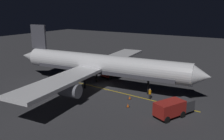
{
  "coord_description": "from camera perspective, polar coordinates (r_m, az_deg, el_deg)",
  "views": [
    {
      "loc": [
        34.92,
        23.93,
        14.21
      ],
      "look_at": [
        0.0,
        2.0,
        3.5
      ],
      "focal_mm": 38.53,
      "sensor_mm": 36.0,
      "label": 1
    }
  ],
  "objects": [
    {
      "name": "apron_guide_stripe",
      "position": [
        41.82,
        1.58,
        -5.31
      ],
      "size": [
        2.04,
        27.87,
        0.01
      ],
      "primitive_type": "cube",
      "rotation": [
        0.0,
        0.0,
        -0.06
      ],
      "color": "gold",
      "rests_on": "ground_plane"
    },
    {
      "name": "baggage_truck",
      "position": [
        33.58,
        14.26,
        -8.76
      ],
      "size": [
        6.24,
        4.4,
        2.23
      ],
      "color": "maroon",
      "rests_on": "ground_plane"
    },
    {
      "name": "ground_plane",
      "position": [
        44.69,
        -2.18,
        -4.13
      ],
      "size": [
        180.0,
        180.0,
        0.2
      ],
      "primitive_type": "cube",
      "color": "#323236"
    },
    {
      "name": "traffic_cone_near_right",
      "position": [
        35.85,
        3.79,
        -8.39
      ],
      "size": [
        0.5,
        0.5,
        0.55
      ],
      "color": "#EA590F",
      "rests_on": "ground_plane"
    },
    {
      "name": "traffic_cone_under_wing",
      "position": [
        38.82,
        4.24,
        -6.56
      ],
      "size": [
        0.5,
        0.5,
        0.55
      ],
      "color": "#EA590F",
      "rests_on": "ground_plane"
    },
    {
      "name": "airliner",
      "position": [
        43.84,
        -2.95,
        1.12
      ],
      "size": [
        38.4,
        38.12,
        10.91
      ],
      "color": "white",
      "rests_on": "ground_plane"
    },
    {
      "name": "catering_truck",
      "position": [
        50.85,
        0.26,
        -0.13
      ],
      "size": [
        6.24,
        3.01,
        2.59
      ],
      "color": "maroon",
      "rests_on": "ground_plane"
    },
    {
      "name": "traffic_cone_near_left",
      "position": [
        50.02,
        6.9,
        -1.76
      ],
      "size": [
        0.5,
        0.5,
        0.55
      ],
      "color": "#EA590F",
      "rests_on": "ground_plane"
    },
    {
      "name": "ground_crew_worker",
      "position": [
        38.99,
        8.97,
        -5.61
      ],
      "size": [
        0.4,
        0.4,
        1.74
      ],
      "color": "black",
      "rests_on": "ground_plane"
    }
  ]
}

